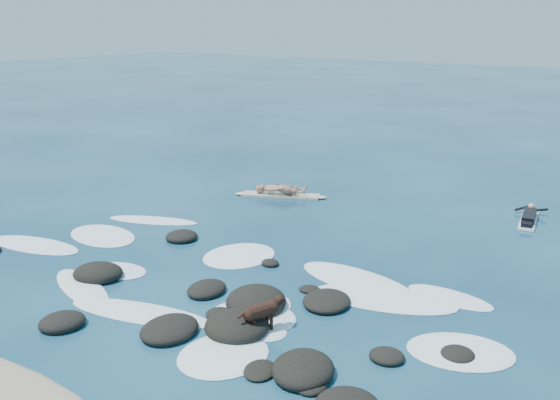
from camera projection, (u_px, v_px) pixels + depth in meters
The scene contains 6 objects.
ground at pixel (232, 273), 16.85m from camera, with size 160.00×160.00×0.00m, color #0A2642.
reef_rocks at pixel (223, 314), 14.30m from camera, with size 14.39×7.04×0.64m.
breaking_foam at pixel (228, 283), 16.19m from camera, with size 15.86×7.63×0.12m.
standing_surfer_rig at pixel (281, 176), 23.77m from camera, with size 3.41×1.77×2.04m.
paddling_surfer_rig at pixel (529, 217), 21.07m from camera, with size 1.10×2.48×0.43m.
dog at pixel (263, 310), 13.52m from camera, with size 0.63×1.22×0.81m.
Camera 1 is at (9.69, -12.30, 6.66)m, focal length 40.00 mm.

